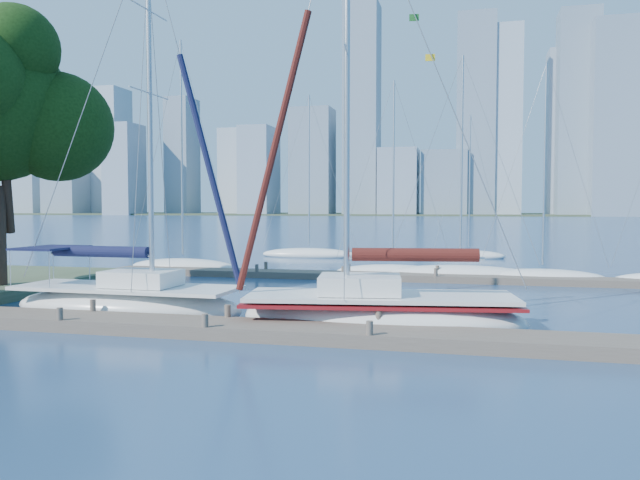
# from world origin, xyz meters

# --- Properties ---
(ground) EXTENTS (700.00, 700.00, 0.00)m
(ground) POSITION_xyz_m (0.00, 0.00, 0.00)
(ground) COLOR navy
(ground) RESTS_ON ground
(near_dock) EXTENTS (26.00, 2.00, 0.40)m
(near_dock) POSITION_xyz_m (0.00, 0.00, 0.20)
(near_dock) COLOR brown
(near_dock) RESTS_ON ground
(far_dock) EXTENTS (30.00, 1.80, 0.36)m
(far_dock) POSITION_xyz_m (2.00, 16.00, 0.18)
(far_dock) COLOR brown
(far_dock) RESTS_ON ground
(far_shore) EXTENTS (800.00, 100.00, 1.50)m
(far_shore) POSITION_xyz_m (0.00, 320.00, 0.00)
(far_shore) COLOR #38472D
(far_shore) RESTS_ON ground
(sailboat_navy) EXTENTS (9.16, 3.20, 14.58)m
(sailboat_navy) POSITION_xyz_m (-4.70, 2.62, 1.09)
(sailboat_navy) COLOR silver
(sailboat_navy) RESTS_ON ground
(sailboat_maroon) EXTENTS (9.84, 4.43, 16.12)m
(sailboat_maroon) POSITION_xyz_m (4.82, 2.27, 1.20)
(sailboat_maroon) COLOR silver
(sailboat_maroon) RESTS_ON ground
(bg_boat_0) EXTENTS (7.19, 2.37, 14.78)m
(bg_boat_0) POSITION_xyz_m (-9.95, 18.08, 0.29)
(bg_boat_0) COLOR silver
(bg_boat_0) RESTS_ON ground
(bg_boat_2) EXTENTS (6.97, 2.87, 11.62)m
(bg_boat_2) POSITION_xyz_m (3.38, 18.11, 0.23)
(bg_boat_2) COLOR silver
(bg_boat_2) RESTS_ON ground
(bg_boat_3) EXTENTS (8.79, 4.07, 12.75)m
(bg_boat_3) POSITION_xyz_m (7.24, 17.56, 0.26)
(bg_boat_3) COLOR silver
(bg_boat_3) RESTS_ON ground
(bg_boat_4) EXTENTS (6.64, 2.12, 11.97)m
(bg_boat_4) POSITION_xyz_m (11.59, 17.26, 0.24)
(bg_boat_4) COLOR silver
(bg_boat_4) RESTS_ON ground
(bg_boat_6) EXTENTS (7.95, 2.51, 13.31)m
(bg_boat_6) POSITION_xyz_m (-4.86, 30.35, 0.26)
(bg_boat_6) COLOR silver
(bg_boat_6) RESTS_ON ground
(bg_boat_7) EXTENTS (5.91, 3.46, 11.50)m
(bg_boat_7) POSITION_xyz_m (7.67, 32.20, 0.23)
(bg_boat_7) COLOR silver
(bg_boat_7) RESTS_ON ground
(skyline) EXTENTS (504.10, 51.31, 104.25)m
(skyline) POSITION_xyz_m (19.20, 290.40, 36.22)
(skyline) COLOR gray
(skyline) RESTS_ON ground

